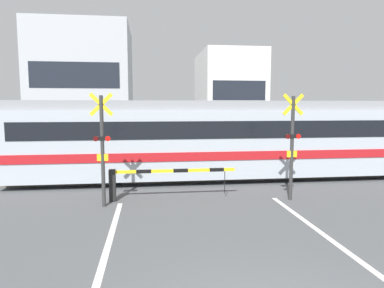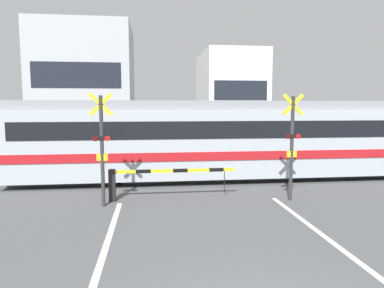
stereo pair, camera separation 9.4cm
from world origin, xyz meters
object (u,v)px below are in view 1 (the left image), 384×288
at_px(crossing_barrier_near, 147,177).
at_px(crossing_barrier_far, 211,150).
at_px(pedestrian, 170,143).
at_px(crossing_signal_right, 292,142).
at_px(commuter_train, 278,136).
at_px(crossing_signal_left, 102,145).

height_order(crossing_barrier_near, crossing_barrier_far, same).
bearing_deg(pedestrian, crossing_signal_right, -68.93).
bearing_deg(crossing_signal_right, commuter_train, 75.11).
relative_size(crossing_signal_left, crossing_signal_right, 1.00).
bearing_deg(crossing_barrier_far, crossing_signal_right, -79.37).
xyz_separation_m(commuter_train, crossing_signal_right, (-0.96, -3.61, 0.15)).
relative_size(commuter_train, crossing_signal_left, 6.39).
height_order(commuter_train, crossing_signal_right, crossing_signal_right).
relative_size(crossing_barrier_near, crossing_barrier_far, 1.00).
xyz_separation_m(commuter_train, crossing_barrier_far, (-2.25, 3.25, -0.97)).
xyz_separation_m(commuter_train, crossing_signal_left, (-6.74, -3.61, 0.15)).
distance_m(crossing_barrier_near, pedestrian, 8.05).
bearing_deg(pedestrian, crossing_barrier_far, -39.51).
relative_size(crossing_barrier_far, crossing_signal_left, 1.19).
height_order(crossing_barrier_near, crossing_signal_right, crossing_signal_right).
relative_size(crossing_barrier_far, crossing_signal_right, 1.19).
xyz_separation_m(crossing_barrier_far, pedestrian, (-1.99, 1.64, 0.21)).
relative_size(crossing_barrier_near, crossing_signal_right, 1.19).
height_order(commuter_train, crossing_barrier_near, commuter_train).
relative_size(crossing_barrier_near, pedestrian, 2.43).
relative_size(crossing_barrier_near, crossing_signal_left, 1.19).
distance_m(commuter_train, crossing_barrier_near, 6.33).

